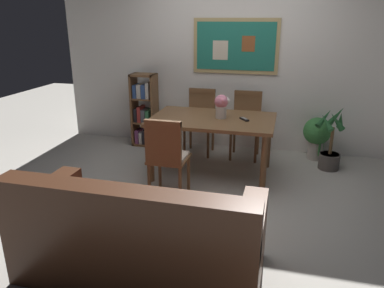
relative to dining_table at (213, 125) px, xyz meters
The scene contains 12 objects.
ground_plane 0.83m from the dining_table, 83.26° to the right, with size 12.00×12.00×0.00m, color #B7B2A8.
wall_back_with_painting 1.33m from the dining_table, 86.82° to the left, with size 5.20×0.14×2.60m.
dining_table is the anchor object (origin of this frame).
dining_chair_far_left 0.84m from the dining_table, 113.35° to the left, with size 0.40×0.41×0.91m.
dining_chair_near_left 0.87m from the dining_table, 112.03° to the right, with size 0.40×0.41×0.91m.
dining_chair_far_right 0.83m from the dining_table, 66.94° to the left, with size 0.40×0.41×0.91m.
leather_couch 2.07m from the dining_table, 93.77° to the right, with size 1.80×0.84×0.84m.
bookshelf 1.50m from the dining_table, 144.95° to the left, with size 0.36×0.28×1.09m.
potted_ivy 1.57m from the dining_table, 34.05° to the left, with size 0.37×0.37×0.59m.
potted_palm 1.57m from the dining_table, 20.72° to the left, with size 0.38×0.41×0.83m.
flower_vase 0.27m from the dining_table, 14.41° to the left, with size 0.18×0.18×0.28m.
tv_remote 0.39m from the dining_table, ahead, with size 0.13×0.15×0.02m.
Camera 1 is at (0.78, -3.71, 1.87)m, focal length 34.74 mm.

